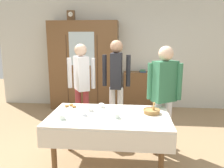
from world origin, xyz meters
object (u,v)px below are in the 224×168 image
object	(u,v)px
dining_table	(109,123)
tea_cup_center	(117,116)
mantel_clock	(71,16)
tea_cup_back_edge	(90,109)
spoon_far_right	(130,115)
person_beside_shelf	(81,79)
book_stack	(143,71)
spoon_mid_right	(138,120)
tea_cup_far_right	(102,106)
bread_basket	(152,111)
person_by_cabinet	(164,89)
wall_cabinet	(84,66)
tea_cup_far_left	(62,118)
bookshelf_low	(142,91)
tea_cup_mid_left	(83,114)
pastry_plate	(71,107)
person_behind_table_right	(116,77)

from	to	relation	value
dining_table	tea_cup_center	size ratio (longest dim) A/B	12.59
mantel_clock	tea_cup_back_edge	distance (m)	3.00
spoon_far_right	person_beside_shelf	distance (m)	1.45
book_stack	spoon_mid_right	xyz separation A→B (m)	(-0.16, -2.76, -0.22)
tea_cup_far_right	bread_basket	size ratio (longest dim) A/B	0.54
spoon_mid_right	person_by_cabinet	bearing A→B (deg)	57.89
tea_cup_back_edge	person_by_cabinet	size ratio (longest dim) A/B	0.08
wall_cabinet	tea_cup_center	world-z (taller)	wall_cabinet
dining_table	tea_cup_far_left	xyz separation A→B (m)	(-0.59, -0.20, 0.13)
wall_cabinet	bookshelf_low	world-z (taller)	wall_cabinet
spoon_far_right	bookshelf_low	bearing A→B (deg)	84.10
dining_table	tea_cup_mid_left	world-z (taller)	tea_cup_mid_left
tea_cup_center	person_beside_shelf	world-z (taller)	person_beside_shelf
bread_basket	dining_table	bearing A→B (deg)	-165.02
tea_cup_back_edge	tea_cup_far_left	size ratio (longest dim) A/B	1.00
bread_basket	tea_cup_far_right	bearing A→B (deg)	164.96
tea_cup_far_left	person_by_cabinet	distance (m)	1.57
pastry_plate	spoon_mid_right	size ratio (longest dim) A/B	2.35
tea_cup_mid_left	person_behind_table_right	xyz separation A→B (m)	(0.35, 1.25, 0.29)
spoon_mid_right	tea_cup_far_right	bearing A→B (deg)	138.92
wall_cabinet	bread_basket	xyz separation A→B (m)	(1.48, -2.43, -0.31)
dining_table	tea_cup_mid_left	xyz separation A→B (m)	(-0.35, -0.03, 0.13)
wall_cabinet	tea_cup_back_edge	world-z (taller)	wall_cabinet
book_stack	tea_cup_far_right	world-z (taller)	book_stack
dining_table	tea_cup_mid_left	distance (m)	0.37
tea_cup_center	person_behind_table_right	distance (m)	1.34
spoon_far_right	spoon_mid_right	xyz separation A→B (m)	(0.11, -0.17, 0.00)
mantel_clock	tea_cup_mid_left	bearing A→B (deg)	-72.17
person_by_cabinet	mantel_clock	bearing A→B (deg)	133.76
person_by_cabinet	tea_cup_far_right	bearing A→B (deg)	-169.92
book_stack	tea_cup_far_left	world-z (taller)	book_stack
pastry_plate	person_beside_shelf	world-z (taller)	person_beside_shelf
spoon_mid_right	bookshelf_low	bearing A→B (deg)	86.73
bread_basket	spoon_mid_right	world-z (taller)	bread_basket
tea_cup_far_right	pastry_plate	distance (m)	0.47
person_behind_table_right	person_beside_shelf	bearing A→B (deg)	-172.78
tea_cup_far_right	person_beside_shelf	xyz separation A→B (m)	(-0.48, 0.79, 0.25)
tea_cup_center	spoon_mid_right	size ratio (longest dim) A/B	1.09
wall_cabinet	mantel_clock	xyz separation A→B (m)	(-0.29, -0.00, 1.20)
tea_cup_mid_left	person_beside_shelf	xyz separation A→B (m)	(-0.29, 1.16, 0.25)
spoon_mid_right	mantel_clock	bearing A→B (deg)	120.24
tea_cup_mid_left	dining_table	bearing A→B (deg)	4.29
wall_cabinet	tea_cup_mid_left	distance (m)	2.69
tea_cup_back_edge	spoon_mid_right	xyz separation A→B (m)	(0.68, -0.29, -0.02)
book_stack	pastry_plate	xyz separation A→B (m)	(-1.16, -2.35, -0.21)
dining_table	person_behind_table_right	bearing A→B (deg)	89.70
mantel_clock	spoon_mid_right	size ratio (longest dim) A/B	2.02
tea_cup_mid_left	person_beside_shelf	bearing A→B (deg)	103.90
pastry_plate	wall_cabinet	bearing A→B (deg)	97.10
mantel_clock	bread_basket	size ratio (longest dim) A/B	1.00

